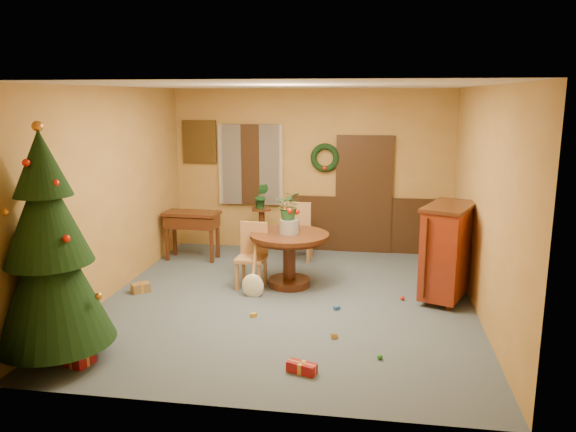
% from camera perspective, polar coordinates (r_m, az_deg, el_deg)
% --- Properties ---
extents(room_envelope, '(5.50, 5.50, 5.50)m').
position_cam_1_polar(room_envelope, '(10.11, 3.49, 2.66)').
color(room_envelope, '#3B4B55').
rests_on(room_envelope, ground).
extents(dining_table, '(1.16, 1.16, 0.80)m').
position_cam_1_polar(dining_table, '(8.27, 0.14, -3.41)').
color(dining_table, black).
rests_on(dining_table, floor).
extents(urn, '(0.29, 0.29, 0.21)m').
position_cam_1_polar(urn, '(8.18, 0.14, -1.08)').
color(urn, slate).
rests_on(urn, dining_table).
extents(centerpiece_plant, '(0.38, 0.33, 0.42)m').
position_cam_1_polar(centerpiece_plant, '(8.11, 0.14, 1.08)').
color(centerpiece_plant, '#1E4C23').
rests_on(centerpiece_plant, urn).
extents(chair_near, '(0.44, 0.44, 0.96)m').
position_cam_1_polar(chair_near, '(8.27, -3.64, -3.75)').
color(chair_near, '#9A613D').
rests_on(chair_near, floor).
extents(chair_far, '(0.46, 0.46, 1.05)m').
position_cam_1_polar(chair_far, '(9.50, 1.07, -1.34)').
color(chair_far, '#9A613D').
rests_on(chair_far, floor).
extents(guitar, '(0.45, 0.55, 0.72)m').
position_cam_1_polar(guitar, '(7.90, -3.62, -5.61)').
color(guitar, beige).
rests_on(guitar, floor).
extents(plant_stand, '(0.33, 0.33, 0.86)m').
position_cam_1_polar(plant_stand, '(9.80, -2.68, -1.09)').
color(plant_stand, black).
rests_on(plant_stand, floor).
extents(stand_plant, '(0.26, 0.21, 0.44)m').
position_cam_1_polar(stand_plant, '(9.69, -2.71, 2.05)').
color(stand_plant, '#19471E').
rests_on(stand_plant, plant_stand).
extents(christmas_tree, '(1.23, 1.23, 2.53)m').
position_cam_1_polar(christmas_tree, '(6.27, -23.11, -3.37)').
color(christmas_tree, '#382111').
rests_on(christmas_tree, floor).
extents(writing_desk, '(0.96, 0.50, 0.83)m').
position_cam_1_polar(writing_desk, '(9.75, -9.72, -0.76)').
color(writing_desk, black).
rests_on(writing_desk, floor).
extents(sideboard, '(0.90, 1.17, 1.34)m').
position_cam_1_polar(sideboard, '(7.99, 15.90, -3.26)').
color(sideboard, '#551209').
rests_on(sideboard, floor).
extents(gift_a, '(0.34, 0.27, 0.17)m').
position_cam_1_polar(gift_a, '(7.11, -19.15, -10.83)').
color(gift_a, brown).
rests_on(gift_a, floor).
extents(gift_b, '(0.30, 0.30, 0.25)m').
position_cam_1_polar(gift_b, '(6.44, -20.49, -12.97)').
color(gift_b, maroon).
rests_on(gift_b, floor).
extents(gift_c, '(0.30, 0.29, 0.14)m').
position_cam_1_polar(gift_c, '(8.41, -14.74, -7.06)').
color(gift_c, brown).
rests_on(gift_c, floor).
extents(gift_d, '(0.33, 0.22, 0.11)m').
position_cam_1_polar(gift_d, '(5.93, 1.41, -15.15)').
color(gift_d, maroon).
rests_on(gift_d, floor).
extents(toy_a, '(0.09, 0.09, 0.05)m').
position_cam_1_polar(toy_a, '(7.54, 4.97, -9.30)').
color(toy_a, '#24569F').
rests_on(toy_a, floor).
extents(toy_b, '(0.06, 0.06, 0.06)m').
position_cam_1_polar(toy_b, '(6.28, 9.32, -13.93)').
color(toy_b, '#238226').
rests_on(toy_b, floor).
extents(toy_c, '(0.09, 0.09, 0.05)m').
position_cam_1_polar(toy_c, '(7.30, -3.53, -10.02)').
color(toy_c, gold).
rests_on(toy_c, floor).
extents(toy_d, '(0.06, 0.06, 0.06)m').
position_cam_1_polar(toy_d, '(8.00, 11.55, -8.19)').
color(toy_d, red).
rests_on(toy_d, floor).
extents(toy_e, '(0.09, 0.07, 0.05)m').
position_cam_1_polar(toy_e, '(6.71, 4.73, -12.09)').
color(toy_e, '#C7822E').
rests_on(toy_e, floor).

